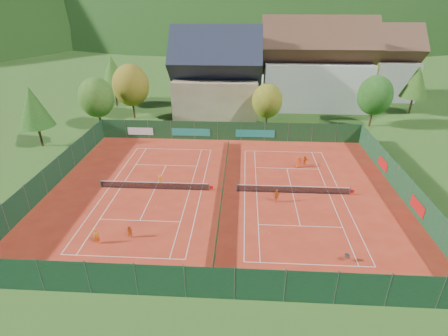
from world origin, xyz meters
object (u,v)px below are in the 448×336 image
Objects in this scene: hotel_block_a at (315,69)px; hotel_block_b at (374,67)px; player_right_far_a at (299,162)px; player_left_near at (97,236)px; player_left_far at (160,181)px; player_left_mid at (130,232)px; player_right_far_b at (304,161)px; ball_hopper at (347,256)px; chalet at (217,78)px; player_right_near at (276,196)px.

hotel_block_a reaches higher than hotel_block_b.
player_right_far_a is at bearing -118.87° from hotel_block_b.
player_left_near is 11.25m from player_left_far.
hotel_block_b is 13.47× the size of player_left_mid.
player_left_far is at bearing 15.17° from player_right_far_b.
hotel_block_b is 42.82m from player_right_far_a.
player_right_far_b is (-19.60, -36.44, -5.95)m from hotel_block_b.
hotel_block_a is 16.14m from hotel_block_b.
hotel_block_a is 48.01m from ball_hopper.
chalet is 0.94× the size of hotel_block_b.
chalet is 10.68× the size of player_right_near.
hotel_block_b is at bearing -124.56° from player_right_far_b.
player_left_mid is at bearing -118.08° from hotel_block_a.
player_left_far is 13.61m from player_right_near.
player_left_near reaches higher than player_left_far.
ball_hopper is 19.43m from player_left_mid.
hotel_block_b is 65.69m from player_left_mid.
player_right_near is at bearing 119.64° from ball_hopper.
ball_hopper is at bearing -95.78° from hotel_block_a.
player_right_far_b is (-0.82, 18.84, 0.12)m from ball_hopper.
chalet reaches higher than hotel_block_b.
hotel_block_a is 29.75m from player_right_far_b.
player_left_near is 1.20× the size of player_left_mid.
player_right_far_a is (17.61, 16.03, 0.13)m from player_left_mid.
chalet is 26.96m from player_right_far_a.
ball_hopper is at bearing -108.77° from hotel_block_b.
player_right_near is (14.05, 7.16, 0.12)m from player_left_mid.
player_left_near is (-26.84, -46.16, -6.61)m from hotel_block_a.
ball_hopper is 10.66m from player_right_near.
player_right_near is 0.98× the size of player_right_far_a.
ball_hopper is 18.21m from player_right_far_a.
player_left_near is at bearing 177.09° from ball_hopper.
chalet is 20.25× the size of ball_hopper.
player_right_far_b is at bearing -169.21° from player_right_far_a.
player_right_far_b is at bearing -101.14° from hotel_block_a.
ball_hopper is at bearing -2.69° from player_left_mid.
player_left_mid is at bearing -11.83° from player_left_near.
chalet is 12.04× the size of player_right_far_b.
player_right_near is at bearing -160.59° from player_left_far.
player_left_near reaches higher than player_left_mid.
chalet reaches higher than player_right_near.
chalet is at bearing -89.57° from player_right_far_a.
player_right_far_a reaches higher than player_left_far.
player_right_near reaches higher than player_left_far.
player_left_far is at bearing 151.78° from player_right_near.
player_left_mid is 0.83× the size of player_right_far_a.
player_right_near is (-10.05, -38.02, -6.62)m from hotel_block_a.
player_right_far_b is at bearing -128.21° from player_left_far.
player_right_far_b is at bearing 8.26° from player_left_near.
player_left_near is 1.02× the size of player_right_near.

